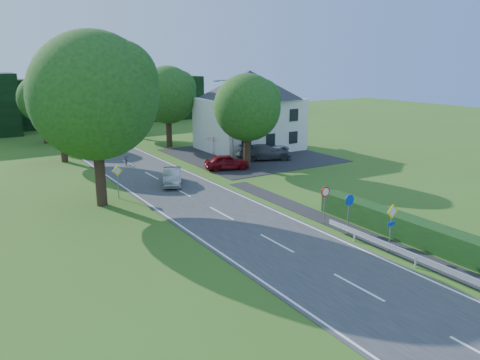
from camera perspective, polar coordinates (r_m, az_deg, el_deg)
road at (r=32.12m, az=-4.07°, el=-3.14°), size 7.00×80.00×0.04m
parking_pad at (r=48.91m, az=1.10°, el=3.05°), size 14.00×16.00×0.04m
line_edge_left at (r=30.80m, az=-9.42°, el=-4.03°), size 0.12×80.00×0.01m
line_edge_right at (r=33.69m, az=0.80°, el=-2.21°), size 0.12×80.00×0.01m
line_centre at (r=32.11m, az=-4.07°, el=-3.09°), size 0.12×80.00×0.01m
tree_main at (r=32.39m, az=-17.16°, el=6.92°), size 9.40×9.40×11.64m
tree_left_far at (r=48.27m, az=-21.01°, el=7.08°), size 7.00×7.00×8.58m
tree_right_far at (r=53.74m, az=-8.76°, el=8.80°), size 7.40×7.40×9.09m
tree_left_back at (r=60.13m, az=-22.87°, el=7.94°), size 6.60×6.60×8.07m
tree_right_back at (r=60.86m, az=-12.67°, el=8.54°), size 6.20×6.20×7.56m
tree_right_mid at (r=42.19m, az=0.88°, el=7.09°), size 7.00×7.00×8.58m
treeline_right at (r=76.64m, az=-15.37°, el=9.33°), size 30.00×5.00×7.00m
house_white at (r=51.82m, az=1.16°, el=8.60°), size 10.60×8.40×8.60m
streetlight at (r=43.62m, az=-1.05°, el=7.56°), size 2.03×0.18×8.00m
sign_priority_right at (r=25.23m, az=17.99°, el=-4.57°), size 0.78×0.09×2.59m
sign_roundabout at (r=27.16m, az=13.15°, el=-3.15°), size 0.64×0.08×2.37m
sign_speed_limit at (r=28.50m, az=10.33°, el=-1.97°), size 0.64×0.11×2.37m
sign_priority_left at (r=34.45m, az=-14.70°, el=0.57°), size 0.78×0.09×2.44m
moving_car at (r=37.52m, az=-8.25°, el=0.41°), size 2.93×4.20×1.31m
motorcycle at (r=45.70m, az=-13.74°, el=2.42°), size 1.12×1.83×0.91m
parked_car_red at (r=42.34m, az=-1.61°, el=2.21°), size 4.33×2.80×1.37m
parked_car_silver_a at (r=48.51m, az=0.79°, el=3.79°), size 4.30×3.28×1.36m
parked_car_grey at (r=46.59m, az=3.15°, el=3.42°), size 5.60×3.97×1.51m
parked_car_silver_b at (r=49.85m, az=3.39°, el=4.02°), size 5.02×3.14×1.29m
parasol at (r=48.70m, az=-3.20°, el=4.15°), size 2.53×2.56×1.92m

